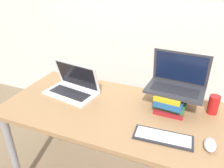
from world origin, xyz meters
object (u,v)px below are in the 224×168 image
mouse (210,145)px  laptop_on_books (177,82)px  soda_can (213,105)px  wireless_keyboard (163,137)px  book_stack (171,100)px  laptop_left (73,87)px

mouse → laptop_on_books: bearing=124.4°
laptop_on_books → soda_can: laptop_on_books is taller
wireless_keyboard → laptop_on_books: bearing=89.0°
book_stack → soda_can: 0.26m
laptop_on_books → soda_can: bearing=0.4°
book_stack → soda_can: book_stack is taller
laptop_left → wireless_keyboard: 0.75m
laptop_left → soda_can: bearing=6.3°
laptop_left → mouse: 0.97m
wireless_keyboard → mouse: mouse is taller
book_stack → mouse: bearing=-50.2°
wireless_keyboard → soda_can: (0.24, 0.36, 0.05)m
laptop_left → mouse: (0.94, -0.23, -0.03)m
mouse → laptop_left: bearing=166.3°
laptop_on_books → mouse: (0.23, -0.33, -0.16)m
laptop_left → book_stack: 0.70m
wireless_keyboard → soda_can: size_ratio=2.64×
soda_can → laptop_left: bearing=-173.7°
laptop_left → book_stack: size_ratio=1.50×
laptop_left → laptop_on_books: size_ratio=1.09×
laptop_left → mouse: size_ratio=3.67×
laptop_left → wireless_keyboard: bearing=-19.6°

